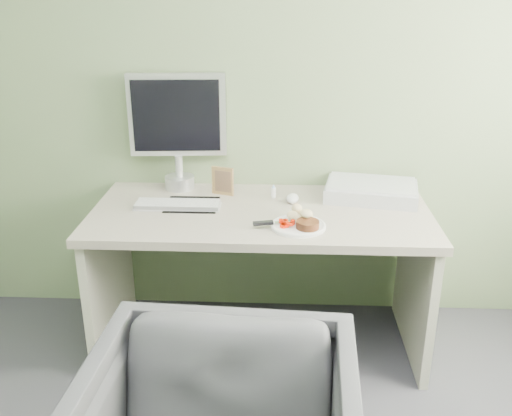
{
  "coord_description": "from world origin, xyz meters",
  "views": [
    {
      "loc": [
        0.1,
        -0.87,
        1.73
      ],
      "look_at": [
        -0.02,
        1.5,
        0.79
      ],
      "focal_mm": 40.0,
      "sensor_mm": 36.0,
      "label": 1
    }
  ],
  "objects_px": {
    "desk": "(261,245)",
    "monitor": "(178,125)",
    "plate": "(298,226)",
    "scanner": "(371,191)"
  },
  "relations": [
    {
      "from": "desk",
      "to": "plate",
      "type": "height_order",
      "value": "plate"
    },
    {
      "from": "plate",
      "to": "monitor",
      "type": "xyz_separation_m",
      "value": [
        -0.61,
        0.51,
        0.33
      ]
    },
    {
      "from": "desk",
      "to": "scanner",
      "type": "height_order",
      "value": "scanner"
    },
    {
      "from": "desk",
      "to": "scanner",
      "type": "distance_m",
      "value": 0.62
    },
    {
      "from": "scanner",
      "to": "monitor",
      "type": "xyz_separation_m",
      "value": [
        -0.98,
        0.12,
        0.3
      ]
    },
    {
      "from": "desk",
      "to": "monitor",
      "type": "bearing_deg",
      "value": 143.99
    },
    {
      "from": "plate",
      "to": "monitor",
      "type": "bearing_deg",
      "value": 140.18
    },
    {
      "from": "plate",
      "to": "scanner",
      "type": "distance_m",
      "value": 0.53
    },
    {
      "from": "desk",
      "to": "monitor",
      "type": "xyz_separation_m",
      "value": [
        -0.43,
        0.32,
        0.51
      ]
    },
    {
      "from": "desk",
      "to": "monitor",
      "type": "height_order",
      "value": "monitor"
    }
  ]
}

